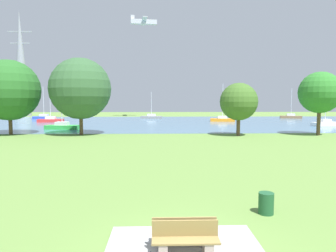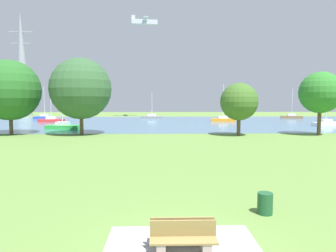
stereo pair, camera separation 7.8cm
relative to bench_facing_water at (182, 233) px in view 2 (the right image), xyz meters
The scene contains 19 objects.
ground_plane 21.74m from the bench_facing_water, 90.00° to the left, with size 160.00×160.00×0.00m, color olive.
concrete_pad 0.50m from the bench_facing_water, 90.00° to the right, with size 4.40×3.20×0.10m, color #949494.
bench_facing_water is the anchor object (origin of this frame).
bench_facing_inland 0.54m from the bench_facing_water, 90.00° to the right, with size 1.80×0.48×0.89m.
litter_bin 4.16m from the bench_facing_water, 37.75° to the left, with size 0.56×0.56×0.80m, color #1E512D.
water_surface 49.73m from the bench_facing_water, 90.00° to the left, with size 140.00×40.00×0.02m, color teal.
sailboat_red 54.97m from the bench_facing_water, 113.26° to the left, with size 4.86×1.71×6.26m.
sailboat_blue 66.46m from the bench_facing_water, 113.83° to the left, with size 4.84×1.64×7.32m.
sailboat_green 38.86m from the bench_facing_water, 112.47° to the left, with size 4.91×1.89×7.59m.
sailboat_orange 52.85m from the bench_facing_water, 76.79° to the left, with size 4.97×2.20×7.49m.
sailboat_white 48.88m from the bench_facing_water, 56.47° to the left, with size 5.03×2.90×8.02m.
sailboat_gray 61.26m from the bench_facing_water, 92.27° to the left, with size 5.01×2.53×6.16m.
sailboat_brown 68.65m from the bench_facing_water, 63.64° to the left, with size 5.03×2.88×7.01m.
tree_east_near 35.44m from the bench_facing_water, 123.00° to the left, with size 7.45×7.45×9.21m.
tree_west_far 31.15m from the bench_facing_water, 109.56° to the left, with size 7.48×7.48×9.40m.
tree_mid_shore 28.97m from the bench_facing_water, 72.09° to the left, with size 4.49×4.49×6.33m.
tree_east_far 33.58m from the bench_facing_water, 55.77° to the left, with size 4.99×4.99×7.68m.
electricity_pylon 84.33m from the bench_facing_water, 116.83° to the left, with size 6.40×4.40×28.04m.
light_aircraft 71.51m from the bench_facing_water, 93.71° to the left, with size 6.49×8.47×2.10m.
Camera 2 is at (-0.62, -7.95, 4.22)m, focal length 32.08 mm.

